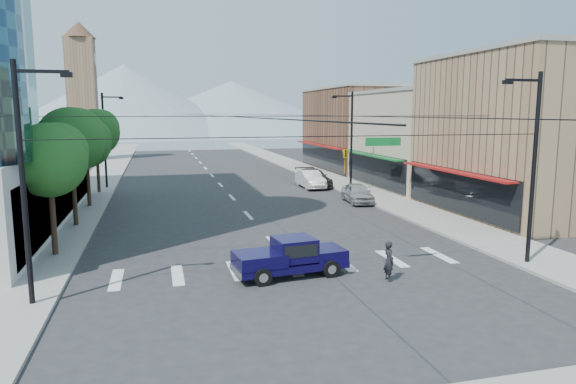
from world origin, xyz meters
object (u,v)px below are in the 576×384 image
at_px(parked_car_mid, 310,179).
at_px(parked_car_far, 313,178).
at_px(pickup_truck, 290,256).
at_px(parked_car_near, 357,193).
at_px(pedestrian, 389,261).

relative_size(parked_car_mid, parked_car_far, 0.87).
bearing_deg(parked_car_mid, pickup_truck, -108.74).
relative_size(parked_car_near, parked_car_mid, 0.91).
bearing_deg(parked_car_far, parked_car_mid, -125.21).
bearing_deg(pickup_truck, parked_car_far, 63.71).
xyz_separation_m(pickup_truck, parked_car_near, (9.97, 16.74, -0.11)).
bearing_deg(pickup_truck, parked_car_near, 52.28).
bearing_deg(pedestrian, parked_car_near, -19.45).
height_order(pedestrian, parked_car_near, pedestrian).
height_order(pedestrian, parked_car_far, pedestrian).
bearing_deg(pickup_truck, parked_car_mid, 64.24).
xyz_separation_m(pickup_truck, pedestrian, (3.96, -1.68, -0.03)).
bearing_deg(pedestrian, pickup_truck, 65.60).
relative_size(pickup_truck, parked_car_far, 0.90).
bearing_deg(parked_car_far, pedestrian, -103.05).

